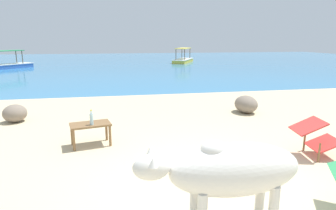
{
  "coord_description": "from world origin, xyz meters",
  "views": [
    {
      "loc": [
        -1.24,
        -3.58,
        2.09
      ],
      "look_at": [
        -0.0,
        3.0,
        0.55
      ],
      "focal_mm": 30.72,
      "sensor_mm": 36.0,
      "label": 1
    }
  ],
  "objects_px": {
    "low_bench_table": "(90,127)",
    "deck_chair_near": "(316,136)",
    "boat_yellow": "(183,59)",
    "boat_blue": "(6,65)",
    "cow": "(231,170)",
    "bottle": "(92,119)"
  },
  "relations": [
    {
      "from": "bottle",
      "to": "boat_yellow",
      "type": "distance_m",
      "value": 21.09
    },
    {
      "from": "low_bench_table",
      "to": "boat_blue",
      "type": "bearing_deg",
      "value": 100.56
    },
    {
      "from": "low_bench_table",
      "to": "deck_chair_near",
      "type": "relative_size",
      "value": 0.99
    },
    {
      "from": "low_bench_table",
      "to": "bottle",
      "type": "height_order",
      "value": "bottle"
    },
    {
      "from": "cow",
      "to": "low_bench_table",
      "type": "xyz_separation_m",
      "value": [
        -1.68,
        2.89,
        -0.31
      ]
    },
    {
      "from": "cow",
      "to": "low_bench_table",
      "type": "bearing_deg",
      "value": -59.24
    },
    {
      "from": "boat_yellow",
      "to": "boat_blue",
      "type": "height_order",
      "value": "same"
    },
    {
      "from": "boat_blue",
      "to": "bottle",
      "type": "bearing_deg",
      "value": 65.18
    },
    {
      "from": "cow",
      "to": "boat_yellow",
      "type": "distance_m",
      "value": 23.36
    },
    {
      "from": "deck_chair_near",
      "to": "boat_blue",
      "type": "distance_m",
      "value": 21.32
    },
    {
      "from": "boat_yellow",
      "to": "bottle",
      "type": "bearing_deg",
      "value": -171.15
    },
    {
      "from": "bottle",
      "to": "deck_chair_near",
      "type": "distance_m",
      "value": 4.1
    },
    {
      "from": "low_bench_table",
      "to": "boat_blue",
      "type": "xyz_separation_m",
      "value": [
        -7.11,
        16.93,
        -0.12
      ]
    },
    {
      "from": "low_bench_table",
      "to": "boat_yellow",
      "type": "height_order",
      "value": "boat_yellow"
    },
    {
      "from": "low_bench_table",
      "to": "bottle",
      "type": "distance_m",
      "value": 0.22
    },
    {
      "from": "boat_yellow",
      "to": "low_bench_table",
      "type": "bearing_deg",
      "value": -171.34
    },
    {
      "from": "bottle",
      "to": "boat_yellow",
      "type": "bearing_deg",
      "value": 71.64
    },
    {
      "from": "low_bench_table",
      "to": "deck_chair_near",
      "type": "bearing_deg",
      "value": -30.26
    },
    {
      "from": "cow",
      "to": "low_bench_table",
      "type": "relative_size",
      "value": 2.18
    },
    {
      "from": "deck_chair_near",
      "to": "boat_blue",
      "type": "height_order",
      "value": "boat_blue"
    },
    {
      "from": "cow",
      "to": "boat_blue",
      "type": "xyz_separation_m",
      "value": [
        -8.79,
        19.82,
        -0.43
      ]
    },
    {
      "from": "bottle",
      "to": "boat_blue",
      "type": "distance_m",
      "value": 18.47
    }
  ]
}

